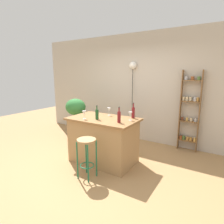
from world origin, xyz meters
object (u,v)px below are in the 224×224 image
object	(u,v)px
wine_glass_left	(109,110)
wine_glass_right	(130,114)
wine_glass_center	(84,113)
bottle_sauce_amber	(119,117)
bar_stool	(87,150)
bottle_olive_oil	(97,114)
spice_shelf	(190,112)
potted_plant	(76,109)
plant_stool	(77,135)
pendant_globe_light	(133,67)
bottle_spirits_clear	(133,112)

from	to	relation	value
wine_glass_left	wine_glass_right	world-z (taller)	same
wine_glass_left	wine_glass_center	distance (m)	0.58
bottle_sauce_amber	wine_glass_left	xyz separation A→B (m)	(-0.47, 0.40, 0.01)
bar_stool	bottle_olive_oil	bearing A→B (deg)	107.47
spice_shelf	potted_plant	size ratio (longest dim) A/B	2.38
bar_stool	bottle_sauce_amber	size ratio (longest dim) A/B	2.43
bottle_sauce_amber	plant_stool	bearing A→B (deg)	157.67
spice_shelf	potted_plant	xyz separation A→B (m)	(-2.61, -0.95, -0.06)
plant_stool	potted_plant	bearing A→B (deg)	0.00
bar_stool	wine_glass_left	xyz separation A→B (m)	(-0.15, 0.94, 0.51)
bottle_olive_oil	pendant_globe_light	world-z (taller)	pendant_globe_light
bar_stool	bottle_olive_oil	distance (m)	0.75
bottle_olive_oil	wine_glass_left	world-z (taller)	bottle_olive_oil
wine_glass_right	bottle_sauce_amber	bearing A→B (deg)	-110.42
pendant_globe_light	wine_glass_left	bearing A→B (deg)	-86.47
wine_glass_center	pendant_globe_light	xyz separation A→B (m)	(0.16, 1.79, 0.92)
wine_glass_center	bar_stool	bearing A→B (deg)	-46.74
bottle_olive_oil	wine_glass_right	distance (m)	0.64
pendant_globe_light	spice_shelf	bearing A→B (deg)	-0.93
potted_plant	wine_glass_right	distance (m)	1.85
wine_glass_left	wine_glass_right	size ratio (longest dim) A/B	1.00
bottle_olive_oil	spice_shelf	bearing A→B (deg)	49.67
wine_glass_left	bar_stool	bearing A→B (deg)	-80.64
bar_stool	wine_glass_right	world-z (taller)	wine_glass_right
wine_glass_left	bottle_sauce_amber	bearing A→B (deg)	-40.23
bar_stool	bottle_olive_oil	xyz separation A→B (m)	(-0.17, 0.53, 0.50)
bar_stool	pendant_globe_light	distance (m)	2.64
wine_glass_right	bottle_spirits_clear	bearing A→B (deg)	99.28
potted_plant	pendant_globe_light	size ratio (longest dim) A/B	0.38
spice_shelf	wine_glass_center	distance (m)	2.40
potted_plant	wine_glass_left	xyz separation A→B (m)	(1.22, -0.30, 0.16)
plant_stool	potted_plant	distance (m)	0.69
bottle_spirits_clear	wine_glass_right	xyz separation A→B (m)	(0.03, -0.19, 0.00)
plant_stool	pendant_globe_light	xyz separation A→B (m)	(1.14, 0.97, 1.77)
wine_glass_center	wine_glass_left	bearing A→B (deg)	65.79
bar_stool	pendant_globe_light	world-z (taller)	pendant_globe_light
wine_glass_left	pendant_globe_light	bearing A→B (deg)	93.53
bar_stool	bottle_sauce_amber	world-z (taller)	bottle_sauce_amber
potted_plant	bottle_sauce_amber	world-z (taller)	bottle_sauce_amber
bar_stool	potted_plant	distance (m)	1.88
bar_stool	potted_plant	world-z (taller)	potted_plant
bottle_sauce_amber	wine_glass_right	world-z (taller)	bottle_sauce_amber
wine_glass_left	wine_glass_right	xyz separation A→B (m)	(0.57, -0.14, 0.00)
bar_stool	plant_stool	xyz separation A→B (m)	(-1.38, 1.24, -0.33)
wine_glass_left	wine_glass_center	size ratio (longest dim) A/B	1.00
potted_plant	wine_glass_left	size ratio (longest dim) A/B	4.77
bar_stool	wine_glass_right	size ratio (longest dim) A/B	4.27
wine_glass_center	pendant_globe_light	distance (m)	2.02
bottle_olive_oil	wine_glass_center	size ratio (longest dim) A/B	1.65
bar_stool	pendant_globe_light	size ratio (longest dim) A/B	0.34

